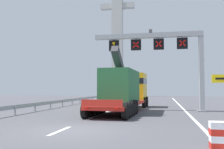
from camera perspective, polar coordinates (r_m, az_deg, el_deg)
The scene contains 7 objects.
ground at distance 12.71m, azimuth -8.58°, elevation -12.22°, with size 112.00×112.00×0.00m, color #4C4C51.
lane_markings at distance 26.08m, azimuth 0.67°, elevation -7.56°, with size 0.20×42.10×0.01m.
edge_line_right at distance 23.97m, azimuth 16.07°, elevation -7.83°, with size 0.20×63.00×0.01m, color silver.
overhead_lane_gantry at distance 23.77m, azimuth 11.21°, elevation 5.78°, with size 10.12×0.90×7.44m.
heavy_haul_truck_red at distance 23.82m, azimuth 3.20°, elevation -3.20°, with size 3.61×14.16×5.30m.
guardrail_left at distance 30.59m, azimuth -10.01°, elevation -5.82°, with size 0.13×37.34×0.76m.
bridge_pylon_distant at distance 69.34m, azimuth 1.22°, elevation 11.68°, with size 9.00×2.00×38.72m.
Camera 1 is at (4.25, -11.81, 2.01)m, focal length 40.84 mm.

